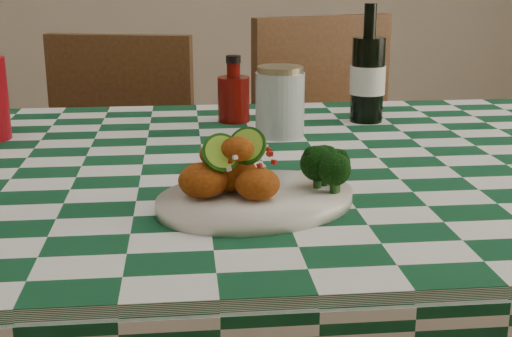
{
  "coord_description": "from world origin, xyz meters",
  "views": [
    {
      "loc": [
        -0.03,
        -1.18,
        1.12
      ],
      "look_at": [
        0.07,
        -0.23,
        0.84
      ],
      "focal_mm": 50.0,
      "sensor_mm": 36.0,
      "label": 1
    }
  ],
  "objects_px": {
    "ketchup_bottle": "(234,89)",
    "wooden_chair_right": "(355,195)",
    "plate": "(256,200)",
    "wooden_chair_left": "(104,212)",
    "beer_bottle": "(368,64)",
    "mason_jar": "(280,102)",
    "fried_chicken_pile": "(237,166)"
  },
  "relations": [
    {
      "from": "wooden_chair_right",
      "to": "plate",
      "type": "bearing_deg",
      "value": -130.75
    },
    {
      "from": "fried_chicken_pile",
      "to": "mason_jar",
      "type": "distance_m",
      "value": 0.43
    },
    {
      "from": "ketchup_bottle",
      "to": "wooden_chair_right",
      "type": "distance_m",
      "value": 0.64
    },
    {
      "from": "mason_jar",
      "to": "wooden_chair_right",
      "type": "relative_size",
      "value": 0.14
    },
    {
      "from": "beer_bottle",
      "to": "wooden_chair_right",
      "type": "bearing_deg",
      "value": 78.19
    },
    {
      "from": "plate",
      "to": "fried_chicken_pile",
      "type": "distance_m",
      "value": 0.06
    },
    {
      "from": "plate",
      "to": "mason_jar",
      "type": "relative_size",
      "value": 2.09
    },
    {
      "from": "plate",
      "to": "fried_chicken_pile",
      "type": "relative_size",
      "value": 2.24
    },
    {
      "from": "ketchup_bottle",
      "to": "wooden_chair_left",
      "type": "height_order",
      "value": "ketchup_bottle"
    },
    {
      "from": "wooden_chair_left",
      "to": "plate",
      "type": "bearing_deg",
      "value": -57.03
    },
    {
      "from": "fried_chicken_pile",
      "to": "ketchup_bottle",
      "type": "xyz_separation_m",
      "value": [
        0.04,
        0.56,
        0.01
      ]
    },
    {
      "from": "mason_jar",
      "to": "wooden_chair_left",
      "type": "distance_m",
      "value": 0.76
    },
    {
      "from": "ketchup_bottle",
      "to": "mason_jar",
      "type": "bearing_deg",
      "value": -60.95
    },
    {
      "from": "beer_bottle",
      "to": "wooden_chair_right",
      "type": "distance_m",
      "value": 0.59
    },
    {
      "from": "beer_bottle",
      "to": "wooden_chair_right",
      "type": "relative_size",
      "value": 0.26
    },
    {
      "from": "mason_jar",
      "to": "fried_chicken_pile",
      "type": "bearing_deg",
      "value": -105.66
    },
    {
      "from": "fried_chicken_pile",
      "to": "wooden_chair_right",
      "type": "xyz_separation_m",
      "value": [
        0.4,
        0.93,
        -0.36
      ]
    },
    {
      "from": "mason_jar",
      "to": "wooden_chair_right",
      "type": "distance_m",
      "value": 0.69
    },
    {
      "from": "beer_bottle",
      "to": "wooden_chair_right",
      "type": "height_order",
      "value": "beer_bottle"
    },
    {
      "from": "ketchup_bottle",
      "to": "beer_bottle",
      "type": "xyz_separation_m",
      "value": [
        0.28,
        -0.03,
        0.05
      ]
    },
    {
      "from": "ketchup_bottle",
      "to": "beer_bottle",
      "type": "relative_size",
      "value": 0.57
    },
    {
      "from": "wooden_chair_left",
      "to": "wooden_chair_right",
      "type": "distance_m",
      "value": 0.7
    },
    {
      "from": "mason_jar",
      "to": "wooden_chair_left",
      "type": "bearing_deg",
      "value": 129.35
    },
    {
      "from": "ketchup_bottle",
      "to": "wooden_chair_right",
      "type": "relative_size",
      "value": 0.15
    },
    {
      "from": "ketchup_bottle",
      "to": "wooden_chair_left",
      "type": "relative_size",
      "value": 0.15
    },
    {
      "from": "wooden_chair_left",
      "to": "fried_chicken_pile",
      "type": "bearing_deg",
      "value": -58.51
    },
    {
      "from": "plate",
      "to": "wooden_chair_right",
      "type": "xyz_separation_m",
      "value": [
        0.38,
        0.93,
        -0.31
      ]
    },
    {
      "from": "plate",
      "to": "wooden_chair_left",
      "type": "height_order",
      "value": "wooden_chair_left"
    },
    {
      "from": "plate",
      "to": "beer_bottle",
      "type": "height_order",
      "value": "beer_bottle"
    },
    {
      "from": "beer_bottle",
      "to": "mason_jar",
      "type": "bearing_deg",
      "value": -150.44
    },
    {
      "from": "ketchup_bottle",
      "to": "mason_jar",
      "type": "xyz_separation_m",
      "value": [
        0.08,
        -0.14,
        -0.0
      ]
    },
    {
      "from": "fried_chicken_pile",
      "to": "mason_jar",
      "type": "xyz_separation_m",
      "value": [
        0.12,
        0.42,
        0.01
      ]
    }
  ]
}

